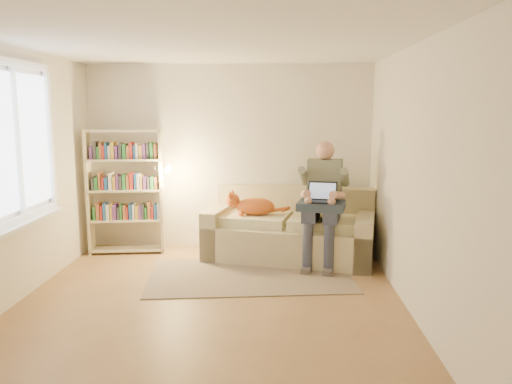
{
  "coord_description": "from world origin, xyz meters",
  "views": [
    {
      "loc": [
        0.68,
        -4.78,
        1.98
      ],
      "look_at": [
        0.44,
        1.0,
        1.02
      ],
      "focal_mm": 35.0,
      "sensor_mm": 36.0,
      "label": 1
    }
  ],
  "objects_px": {
    "person": "(323,196)",
    "cat": "(249,206)",
    "laptop": "(325,197)",
    "bookshelf": "(126,185)",
    "sofa": "(290,233)"
  },
  "relations": [
    {
      "from": "laptop",
      "to": "bookshelf",
      "type": "xyz_separation_m",
      "value": [
        -2.67,
        0.56,
        0.04
      ]
    },
    {
      "from": "person",
      "to": "cat",
      "type": "height_order",
      "value": "person"
    },
    {
      "from": "person",
      "to": "cat",
      "type": "distance_m",
      "value": 1.0
    },
    {
      "from": "laptop",
      "to": "cat",
      "type": "bearing_deg",
      "value": 170.77
    },
    {
      "from": "bookshelf",
      "to": "sofa",
      "type": "bearing_deg",
      "value": -10.84
    },
    {
      "from": "cat",
      "to": "laptop",
      "type": "bearing_deg",
      "value": -9.23
    },
    {
      "from": "laptop",
      "to": "bookshelf",
      "type": "distance_m",
      "value": 2.73
    },
    {
      "from": "person",
      "to": "sofa",
      "type": "bearing_deg",
      "value": 160.16
    },
    {
      "from": "person",
      "to": "cat",
      "type": "xyz_separation_m",
      "value": [
        -0.96,
        0.23,
        -0.17
      ]
    },
    {
      "from": "sofa",
      "to": "laptop",
      "type": "xyz_separation_m",
      "value": [
        0.41,
        -0.4,
        0.57
      ]
    },
    {
      "from": "cat",
      "to": "bookshelf",
      "type": "distance_m",
      "value": 1.73
    },
    {
      "from": "person",
      "to": "laptop",
      "type": "xyz_separation_m",
      "value": [
        0.01,
        -0.15,
        0.02
      ]
    },
    {
      "from": "person",
      "to": "bookshelf",
      "type": "distance_m",
      "value": 2.69
    },
    {
      "from": "person",
      "to": "bookshelf",
      "type": "bearing_deg",
      "value": -176.69
    },
    {
      "from": "sofa",
      "to": "bookshelf",
      "type": "xyz_separation_m",
      "value": [
        -2.25,
        0.15,
        0.61
      ]
    }
  ]
}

